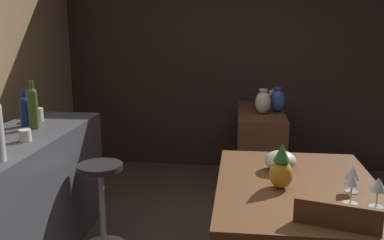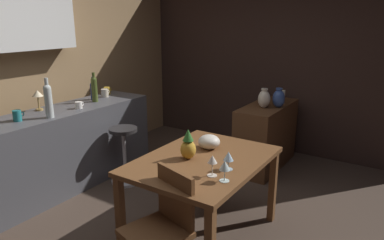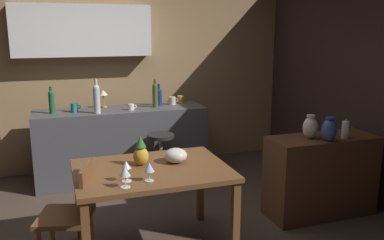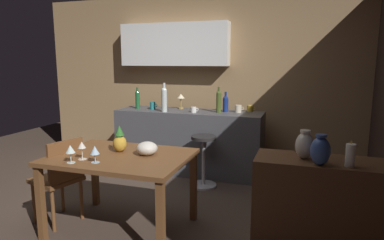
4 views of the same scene
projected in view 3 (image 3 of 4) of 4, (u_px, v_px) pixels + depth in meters
The scene contains 25 objects.
ground_plane at pixel (143, 233), 3.80m from camera, with size 9.00×9.00×0.00m, color #47382D.
wall_kitchen_back at pixel (102, 64), 5.39m from camera, with size 5.20×0.33×2.60m.
wall_side_right at pixel (356, 80), 4.60m from camera, with size 0.10×4.40×2.60m, color #33231E.
dining_table at pixel (152, 178), 3.39m from camera, with size 1.26×0.92×0.74m.
kitchen_counter at pixel (122, 144), 5.15m from camera, with size 2.10×0.60×0.90m, color #4C4C51.
sideboard_cabinet at pixel (321, 176), 4.13m from camera, with size 1.10×0.44×0.82m, color #56351E.
chair_near_window at pixel (73, 212), 3.16m from camera, with size 0.50×0.50×0.86m.
bar_stool at pixel (161, 160), 4.80m from camera, with size 0.34×0.34×0.67m.
wine_glass_left at pixel (125, 172), 2.93m from camera, with size 0.08×0.08×0.16m.
wine_glass_right at pixel (149, 168), 3.06m from camera, with size 0.08×0.08×0.15m.
wine_glass_center at pixel (126, 166), 3.05m from camera, with size 0.07×0.07×0.16m.
pineapple_centerpiece at pixel (141, 153), 3.42m from camera, with size 0.13×0.13×0.26m.
fruit_bowl at pixel (176, 155), 3.50m from camera, with size 0.20×0.20×0.13m, color beige.
wine_bottle_green at pixel (51, 101), 4.74m from camera, with size 0.07×0.07×0.32m.
wine_bottle_clear at pixel (97, 97), 4.74m from camera, with size 0.08×0.08×0.40m.
wine_bottle_cobalt at pixel (159, 96), 5.26m from camera, with size 0.08×0.08×0.28m.
wine_bottle_olive at pixel (155, 94), 5.13m from camera, with size 0.07×0.07×0.35m.
cup_mustard at pixel (181, 99), 5.49m from camera, with size 0.12×0.09×0.09m.
cup_cream at pixel (172, 101), 5.33m from camera, with size 0.13×0.09×0.10m.
cup_teal at pixel (74, 108), 4.83m from camera, with size 0.12×0.08×0.11m.
cup_white at pixel (131, 107), 4.96m from camera, with size 0.11×0.08×0.08m.
counter_lamp at pixel (103, 95), 5.11m from camera, with size 0.12×0.12×0.22m.
pillar_candle_tall at pixel (345, 130), 3.96m from camera, with size 0.07×0.07×0.20m.
vase_ceramic_ivory at pixel (310, 127), 3.96m from camera, with size 0.15×0.15×0.24m.
vase_ceramic_blue at pixel (329, 130), 3.86m from camera, with size 0.15×0.15×0.24m.
Camera 3 is at (-0.69, -3.44, 1.86)m, focal length 38.05 mm.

